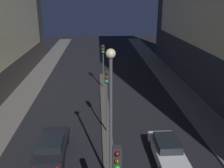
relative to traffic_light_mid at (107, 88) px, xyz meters
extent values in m
cube|color=#56544F|center=(0.00, 1.31, -3.64)|extent=(0.77, 28.48, 0.14)
cube|color=#2D2D2D|center=(0.00, -9.56, 0.87)|extent=(0.32, 0.28, 0.90)
sphere|color=#4C0F0F|center=(0.00, -9.74, 1.17)|extent=(0.20, 0.20, 0.20)
sphere|color=#4C380A|center=(0.00, -9.74, 0.87)|extent=(0.20, 0.20, 0.20)
sphere|color=#1EEA4C|center=(0.00, -9.74, 0.57)|extent=(0.20, 0.20, 0.20)
cylinder|color=#4C4C51|center=(0.00, 0.03, -1.58)|extent=(0.12, 0.12, 3.99)
cube|color=#2D2D2D|center=(0.00, 0.03, 0.87)|extent=(0.32, 0.28, 0.90)
sphere|color=#4C0F0F|center=(0.00, -0.15, 1.17)|extent=(0.20, 0.20, 0.20)
sphere|color=#4C380A|center=(0.00, -0.15, 0.87)|extent=(0.20, 0.20, 0.20)
sphere|color=#1EEA4C|center=(0.00, -0.15, 0.57)|extent=(0.20, 0.20, 0.20)
cylinder|color=#4C4C51|center=(0.00, 10.23, -1.58)|extent=(0.12, 0.12, 3.99)
cube|color=#2D2D2D|center=(0.00, 10.23, 0.87)|extent=(0.32, 0.28, 0.90)
sphere|color=#4C0F0F|center=(0.00, 10.05, 1.17)|extent=(0.20, 0.20, 0.20)
sphere|color=#4C380A|center=(0.00, 10.05, 0.87)|extent=(0.20, 0.20, 0.20)
sphere|color=#1EEA4C|center=(0.00, 10.05, 0.57)|extent=(0.20, 0.20, 0.20)
cylinder|color=#4C4C51|center=(0.00, -5.66, 0.03)|extent=(0.16, 0.16, 7.20)
sphere|color=#F9EAB2|center=(0.00, -5.66, 3.77)|extent=(0.47, 0.47, 0.47)
cube|color=black|center=(-3.72, -2.60, -3.10)|extent=(1.86, 4.38, 0.59)
cube|color=black|center=(-3.72, -2.93, -2.55)|extent=(1.58, 1.97, 0.50)
cube|color=red|center=(-4.37, -4.79, -3.07)|extent=(0.14, 0.04, 0.10)
cube|color=red|center=(-3.07, -4.79, -3.07)|extent=(0.14, 0.04, 0.10)
cylinder|color=black|center=(-4.54, -1.25, -3.39)|extent=(0.22, 0.64, 0.64)
cylinder|color=black|center=(-2.91, -1.25, -3.39)|extent=(0.22, 0.64, 0.64)
cylinder|color=black|center=(-4.54, -3.96, -3.39)|extent=(0.22, 0.64, 0.64)
cylinder|color=black|center=(-2.91, -3.96, -3.39)|extent=(0.22, 0.64, 0.64)
cube|color=silver|center=(3.72, -3.78, -3.08)|extent=(1.70, 4.58, 0.61)
cube|color=black|center=(3.72, -3.44, -2.53)|extent=(1.45, 2.06, 0.50)
cube|color=red|center=(3.13, -1.49, -3.05)|extent=(0.14, 0.04, 0.10)
cube|color=red|center=(4.32, -1.49, -3.05)|extent=(0.14, 0.04, 0.10)
cylinder|color=black|center=(2.98, -2.36, -3.39)|extent=(0.22, 0.64, 0.64)
cylinder|color=black|center=(4.46, -2.36, -3.39)|extent=(0.22, 0.64, 0.64)
camera|label=1|loc=(-0.61, -16.97, 6.20)|focal=40.00mm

